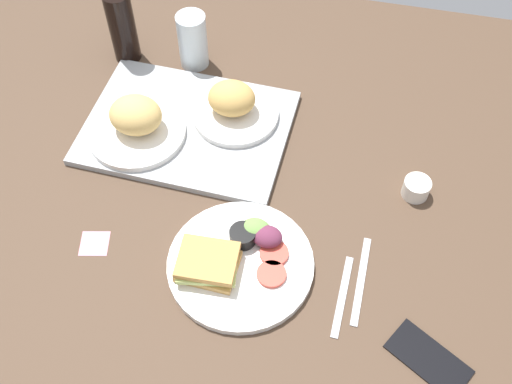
{
  "coord_description": "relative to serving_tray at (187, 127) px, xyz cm",
  "views": [
    {
      "loc": [
        17.58,
        -66.25,
        103.23
      ],
      "look_at": [
        2.0,
        3.0,
        4.0
      ],
      "focal_mm": 42.52,
      "sensor_mm": 36.0,
      "label": 1
    }
  ],
  "objects": [
    {
      "name": "bread_plate_far",
      "position": [
        9.48,
        5.29,
        3.97
      ],
      "size": [
        19.42,
        19.42,
        8.64
      ],
      "color": "white",
      "rests_on": "serving_tray"
    },
    {
      "name": "bread_plate_near",
      "position": [
        -9.9,
        -4.53,
        4.19
      ],
      "size": [
        21.58,
        21.58,
        9.26
      ],
      "color": "white",
      "rests_on": "serving_tray"
    },
    {
      "name": "ground_plane",
      "position": [
        17.52,
        -19.35,
        -2.3
      ],
      "size": [
        190.0,
        150.0,
        3.0
      ],
      "primitive_type": "cube",
      "color": "#4C3828"
    },
    {
      "name": "soda_bottle",
      "position": [
        -21.26,
        20.11,
        8.36
      ],
      "size": [
        6.4,
        6.4,
        18.31
      ],
      "primitive_type": "cylinder",
      "color": "black",
      "rests_on": "ground_plane"
    },
    {
      "name": "knife",
      "position": [
        42.87,
        -29.4,
        -0.55
      ],
      "size": [
        1.79,
        19.02,
        0.5
      ],
      "primitive_type": "cube",
      "rotation": [
        0.0,
        0.0,
        1.55
      ],
      "color": "#B7B7BC",
      "rests_on": "ground_plane"
    },
    {
      "name": "plate_with_salad",
      "position": [
        19.2,
        -30.99,
        0.92
      ],
      "size": [
        28.17,
        28.17,
        5.4
      ],
      "color": "white",
      "rests_on": "ground_plane"
    },
    {
      "name": "cell_phone",
      "position": [
        56.23,
        -42.1,
        -0.4
      ],
      "size": [
        16.06,
        13.51,
        0.8
      ],
      "primitive_type": "cube",
      "rotation": [
        0.0,
        0.0,
        -0.53
      ],
      "color": "black",
      "rests_on": "ground_plane"
    },
    {
      "name": "drinking_glass",
      "position": [
        -4.5,
        21.58,
        6.17
      ],
      "size": [
        7.02,
        7.02,
        13.93
      ],
      "primitive_type": "cylinder",
      "color": "silver",
      "rests_on": "ground_plane"
    },
    {
      "name": "serving_tray",
      "position": [
        0.0,
        0.0,
        0.0
      ],
      "size": [
        46.17,
        34.62,
        1.6
      ],
      "primitive_type": "cube",
      "rotation": [
        0.0,
        0.0,
        -0.04
      ],
      "color": "#9EA0A3",
      "rests_on": "ground_plane"
    },
    {
      "name": "fork",
      "position": [
        39.87,
        -33.4,
        -0.55
      ],
      "size": [
        2.04,
        17.04,
        0.5
      ],
      "primitive_type": "cube",
      "rotation": [
        0.0,
        0.0,
        1.53
      ],
      "color": "#B7B7BC",
      "rests_on": "ground_plane"
    },
    {
      "name": "espresso_cup",
      "position": [
        51.31,
        -6.7,
        1.2
      ],
      "size": [
        5.6,
        5.6,
        4.0
      ],
      "primitive_type": "cylinder",
      "color": "silver",
      "rests_on": "ground_plane"
    },
    {
      "name": "sticky_note",
      "position": [
        -9.52,
        -32.79,
        -0.74
      ],
      "size": [
        6.68,
        6.68,
        0.12
      ],
      "primitive_type": "cube",
      "rotation": [
        0.0,
        0.0,
        0.22
      ],
      "color": "pink",
      "rests_on": "ground_plane"
    }
  ]
}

